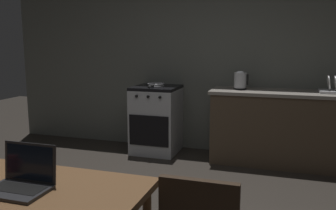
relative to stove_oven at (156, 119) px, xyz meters
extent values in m
cube|color=#62655E|center=(0.84, 0.35, 0.93)|extent=(6.40, 0.10, 2.77)
cube|color=#4C3D2D|center=(1.85, 0.00, -0.02)|extent=(2.10, 0.60, 0.88)
cube|color=gray|center=(1.85, 0.00, 0.44)|extent=(2.16, 0.64, 0.04)
cube|color=#B7BABF|center=(0.00, 0.00, -0.02)|extent=(0.60, 0.60, 0.88)
cube|color=black|center=(0.00, 0.00, 0.44)|extent=(0.60, 0.60, 0.04)
cube|color=black|center=(0.00, -0.30, -0.09)|extent=(0.54, 0.01, 0.40)
cylinder|color=black|center=(-0.16, -0.31, 0.36)|extent=(0.04, 0.02, 0.04)
cylinder|color=black|center=(0.00, -0.31, 0.36)|extent=(0.04, 0.02, 0.04)
cylinder|color=black|center=(0.16, -0.31, 0.36)|extent=(0.04, 0.02, 0.04)
cube|color=brown|center=(0.43, -3.17, 0.26)|extent=(1.13, 0.88, 0.04)
cube|color=#232326|center=(0.36, -3.15, 0.29)|extent=(0.32, 0.22, 0.02)
cube|color=black|center=(0.36, -3.13, 0.30)|extent=(0.28, 0.12, 0.00)
cube|color=#232326|center=(0.36, -3.03, 0.41)|extent=(0.32, 0.03, 0.21)
cube|color=black|center=(0.36, -3.03, 0.41)|extent=(0.29, 0.02, 0.18)
cylinder|color=black|center=(1.12, 0.00, 0.47)|extent=(0.16, 0.16, 0.02)
cylinder|color=#B2B5BA|center=(1.12, 0.00, 0.57)|extent=(0.15, 0.15, 0.19)
cylinder|color=#B2B5BA|center=(1.12, 0.00, 0.68)|extent=(0.09, 0.09, 0.02)
cube|color=black|center=(1.21, 0.00, 0.58)|extent=(0.02, 0.02, 0.13)
cylinder|color=gray|center=(0.00, -0.02, 0.46)|extent=(0.22, 0.22, 0.01)
torus|color=gray|center=(0.00, -0.02, 0.50)|extent=(0.24, 0.24, 0.02)
cylinder|color=black|center=(0.00, -0.22, 0.48)|extent=(0.02, 0.18, 0.02)
cube|color=silver|center=(2.21, 0.00, 0.47)|extent=(0.34, 0.26, 0.03)
cylinder|color=white|center=(2.14, 0.00, 0.58)|extent=(0.04, 0.18, 0.18)
cylinder|color=white|center=(2.21, 0.00, 0.58)|extent=(0.04, 0.18, 0.18)
camera|label=1|loc=(1.62, -4.56, 1.04)|focal=38.57mm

